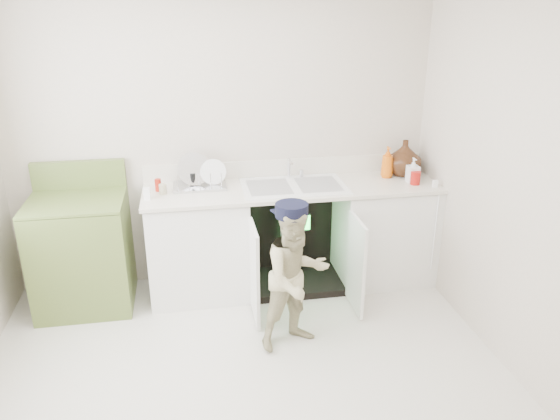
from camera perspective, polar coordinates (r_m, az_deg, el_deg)
name	(u,v)px	position (r m, az deg, el deg)	size (l,w,h in m)	color
ground	(247,378)	(3.78, -3.46, -17.10)	(3.50, 3.50, 0.00)	beige
room_shell	(242,201)	(3.16, -3.97, 0.92)	(6.00, 5.50, 1.26)	beige
counter_run	(296,233)	(4.65, 1.71, -2.47)	(2.44, 1.02, 1.21)	white
avocado_stove	(82,251)	(4.62, -19.94, -4.06)	(0.73, 0.65, 1.13)	#5C7533
repair_worker	(296,276)	(3.81, 1.68, -6.92)	(0.62, 0.80, 1.08)	beige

